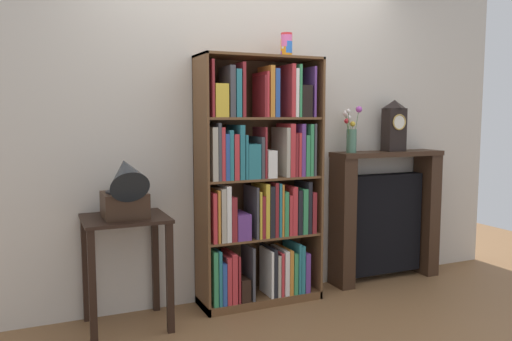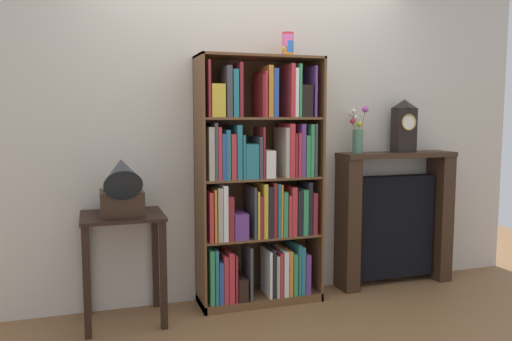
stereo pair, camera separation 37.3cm
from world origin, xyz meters
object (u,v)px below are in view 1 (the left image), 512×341
at_px(gramophone, 126,188).
at_px(flower_vase, 351,134).
at_px(side_table_left, 126,246).
at_px(mantel_clock, 394,126).
at_px(bookshelf, 259,191).
at_px(cup_stack, 286,45).
at_px(fireplace_mantel, 384,217).

height_order(gramophone, flower_vase, flower_vase).
xyz_separation_m(side_table_left, flower_vase, (1.85, 0.12, 0.71)).
bearing_deg(mantel_clock, bookshelf, -177.93).
distance_m(mantel_clock, flower_vase, 0.43).
relative_size(cup_stack, side_table_left, 0.24).
relative_size(bookshelf, cup_stack, 10.25).
bearing_deg(cup_stack, gramophone, -174.13).
xyz_separation_m(cup_stack, gramophone, (-1.22, -0.13, -0.98)).
relative_size(bookshelf, mantel_clock, 4.26).
bearing_deg(bookshelf, gramophone, -172.95).
bearing_deg(gramophone, fireplace_mantel, 4.97).
bearing_deg(fireplace_mantel, gramophone, -175.03).
xyz_separation_m(bookshelf, mantel_clock, (1.27, 0.05, 0.48)).
distance_m(cup_stack, gramophone, 1.57).
distance_m(cup_stack, mantel_clock, 1.21).
height_order(bookshelf, flower_vase, bookshelf).
bearing_deg(bookshelf, flower_vase, 3.64).
height_order(bookshelf, mantel_clock, bookshelf).
bearing_deg(bookshelf, fireplace_mantel, 3.25).
relative_size(gramophone, fireplace_mantel, 0.43).
height_order(side_table_left, flower_vase, flower_vase).
bearing_deg(flower_vase, fireplace_mantel, 2.34).
relative_size(cup_stack, flower_vase, 0.48).
xyz_separation_m(cup_stack, fireplace_mantel, (0.99, 0.07, -1.39)).
bearing_deg(fireplace_mantel, flower_vase, -177.66).
relative_size(gramophone, flower_vase, 1.26).
distance_m(side_table_left, gramophone, 0.40).
bearing_deg(gramophone, mantel_clock, 4.27).
bearing_deg(bookshelf, mantel_clock, 2.07).
bearing_deg(cup_stack, mantel_clock, 2.40).
xyz_separation_m(bookshelf, side_table_left, (-1.00, -0.06, -0.30)).
relative_size(gramophone, mantel_clock, 1.10).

